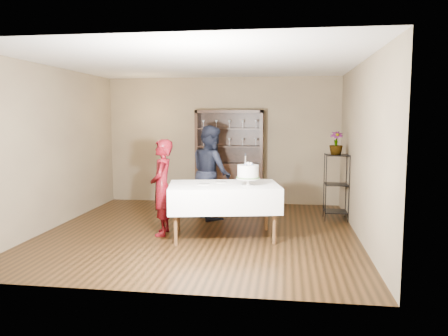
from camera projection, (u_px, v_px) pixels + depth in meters
The scene contains 14 objects.
floor at pixel (200, 232), 7.11m from camera, with size 5.00×5.00×0.00m, color black.
ceiling at pixel (199, 63), 6.79m from camera, with size 5.00×5.00×0.00m, color silver.
back_wall at pixel (222, 141), 9.41m from camera, with size 5.00×0.02×2.70m, color brown.
wall_left at pixel (53, 148), 7.30m from camera, with size 0.02×5.00×2.70m, color brown.
wall_right at pixel (361, 151), 6.60m from camera, with size 0.02×5.00×2.70m, color brown.
china_hutch at pixel (230, 174), 9.22m from camera, with size 1.40×0.48×2.00m.
plant_etagere at pixel (336, 184), 7.89m from camera, with size 0.42×0.42×1.20m.
cake_table at pixel (224, 197), 6.72m from camera, with size 1.83×1.33×0.84m.
woman at pixel (162, 187), 6.87m from camera, with size 0.55×0.36×1.52m, color #360405.
man at pixel (211, 172), 7.98m from camera, with size 0.83×0.65×1.72m, color black.
cake at pixel (248, 173), 6.55m from camera, with size 0.35×0.35×0.49m.
plate_near at pixel (204, 184), 6.65m from camera, with size 0.20×0.20×0.01m, color silver.
plate_far at pixel (221, 182), 6.86m from camera, with size 0.19×0.19×0.01m, color silver.
potted_plant at pixel (336, 143), 7.77m from camera, with size 0.23×0.23×0.42m, color #446E34.
Camera 1 is at (1.36, -6.81, 1.86)m, focal length 35.00 mm.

